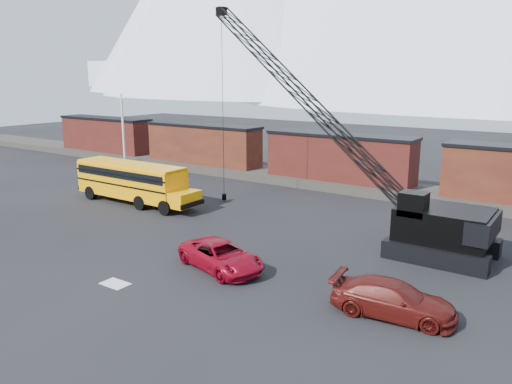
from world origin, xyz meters
TOP-DOWN VIEW (x-y plane):
  - ground at (0.00, 0.00)m, footprint 160.00×160.00m
  - gravel_berm at (0.00, 22.00)m, footprint 120.00×5.00m
  - boxcar_west_far at (-32.00, 22.00)m, footprint 13.70×3.10m
  - boxcar_west_near at (-16.00, 22.00)m, footprint 13.70×3.10m
  - boxcar_mid at (0.00, 22.00)m, footprint 13.70×3.10m
  - utility_pole at (-24.00, 18.00)m, footprint 1.40×0.24m
  - snow_patch at (0.50, -4.00)m, footprint 1.40×0.90m
  - school_bus at (-10.75, 7.44)m, footprint 11.65×2.65m
  - red_pickup at (3.56, 0.44)m, footprint 5.72×3.78m
  - maroon_suv at (12.75, 0.44)m, footprint 5.41×2.71m
  - crawler_crane at (3.08, 10.50)m, footprint 21.14×5.73m

SIDE VIEW (x-z plane):
  - ground at x=0.00m, z-range 0.00..0.00m
  - snow_patch at x=0.50m, z-range 0.00..0.02m
  - gravel_berm at x=0.00m, z-range 0.00..0.70m
  - red_pickup at x=3.56m, z-range 0.00..1.46m
  - maroon_suv at x=12.75m, z-range 0.00..1.51m
  - school_bus at x=-10.75m, z-range 0.20..3.39m
  - boxcar_west_far at x=-32.00m, z-range 0.68..4.85m
  - boxcar_west_near at x=-16.00m, z-range 0.68..4.85m
  - boxcar_mid at x=0.00m, z-range 0.68..4.85m
  - utility_pole at x=-24.00m, z-range 0.15..8.15m
  - crawler_crane at x=3.08m, z-range 0.66..15.71m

